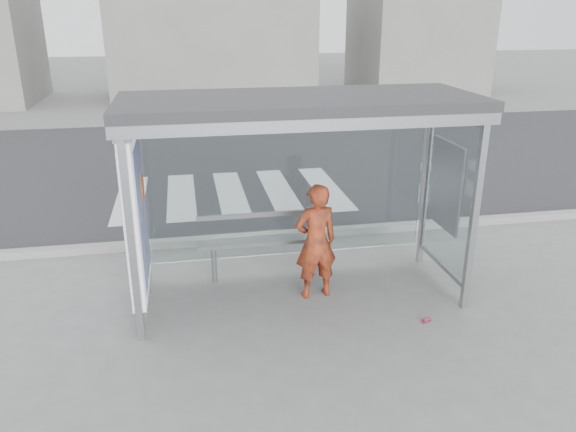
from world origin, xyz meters
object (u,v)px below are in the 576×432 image
(bus_shelter, at_px, (269,150))
(bench, at_px, (266,241))
(person, at_px, (316,242))
(soda_can, at_px, (426,320))

(bus_shelter, height_order, bench, bus_shelter)
(person, xyz_separation_m, soda_can, (1.18, -0.91, -0.74))
(soda_can, bearing_deg, bench, 138.39)
(person, relative_size, soda_can, 14.35)
(bench, relative_size, soda_can, 17.19)
(person, distance_m, soda_can, 1.66)
(bus_shelter, distance_m, bench, 1.51)
(bench, bearing_deg, soda_can, -41.61)
(person, height_order, bench, person)
(soda_can, bearing_deg, person, 142.12)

